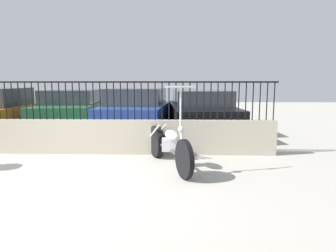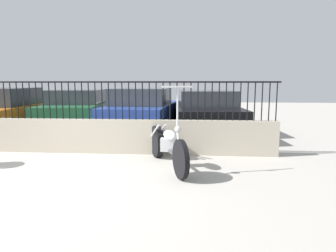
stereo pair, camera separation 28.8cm
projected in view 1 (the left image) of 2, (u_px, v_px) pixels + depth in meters
name	position (u px, v px, depth m)	size (l,w,h in m)	color
ground_plane	(11.00, 195.00, 4.26)	(40.00, 40.00, 0.00)	#ADA89E
low_wall	(71.00, 137.00, 6.68)	(9.05, 0.18, 0.77)	#B2A893
fence_railing	(69.00, 95.00, 6.55)	(9.05, 0.04, 0.84)	black
motorcycle_dark_grey	(167.00, 144.00, 5.75)	(0.95, 2.13, 1.53)	black
car_green	(74.00, 110.00, 9.76)	(2.08, 4.37, 1.35)	black
car_blue	(138.00, 111.00, 9.35)	(2.04, 4.06, 1.40)	black
car_black	(200.00, 111.00, 9.43)	(2.12, 4.64, 1.34)	black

